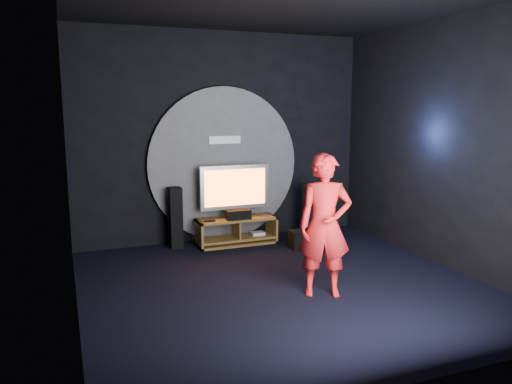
% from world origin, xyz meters
% --- Properties ---
extents(floor, '(5.00, 5.00, 0.00)m').
position_xyz_m(floor, '(0.00, 0.00, 0.00)').
color(floor, black).
rests_on(floor, ground).
extents(back_wall, '(5.00, 0.04, 3.50)m').
position_xyz_m(back_wall, '(0.00, 2.50, 1.75)').
color(back_wall, black).
rests_on(back_wall, ground).
extents(front_wall, '(5.00, 0.04, 3.50)m').
position_xyz_m(front_wall, '(0.00, -2.50, 1.75)').
color(front_wall, black).
rests_on(front_wall, ground).
extents(left_wall, '(0.04, 5.00, 3.50)m').
position_xyz_m(left_wall, '(-2.50, 0.00, 1.75)').
color(left_wall, black).
rests_on(left_wall, ground).
extents(right_wall, '(0.04, 5.00, 3.50)m').
position_xyz_m(right_wall, '(2.50, 0.00, 1.75)').
color(right_wall, black).
rests_on(right_wall, ground).
extents(ceiling, '(5.00, 5.00, 0.01)m').
position_xyz_m(ceiling, '(0.00, 0.00, 3.50)').
color(ceiling, black).
rests_on(ceiling, back_wall).
extents(wall_disc_panel, '(2.60, 0.11, 2.60)m').
position_xyz_m(wall_disc_panel, '(0.00, 2.44, 1.30)').
color(wall_disc_panel, '#515156').
rests_on(wall_disc_panel, ground).
extents(media_console, '(1.32, 0.45, 0.45)m').
position_xyz_m(media_console, '(0.09, 2.05, 0.20)').
color(media_console, olive).
rests_on(media_console, ground).
extents(tv, '(1.18, 0.22, 0.87)m').
position_xyz_m(tv, '(0.08, 2.12, 0.93)').
color(tv, '#AEADB5').
rests_on(tv, media_console).
extents(center_speaker, '(0.40, 0.15, 0.15)m').
position_xyz_m(center_speaker, '(0.08, 1.94, 0.53)').
color(center_speaker, black).
rests_on(center_speaker, media_console).
extents(remote, '(0.18, 0.05, 0.02)m').
position_xyz_m(remote, '(-0.42, 1.93, 0.46)').
color(remote, black).
rests_on(remote, media_console).
extents(tower_speaker_left, '(0.20, 0.22, 0.99)m').
position_xyz_m(tower_speaker_left, '(-0.91, 2.21, 0.50)').
color(tower_speaker_left, black).
rests_on(tower_speaker_left, ground).
extents(tower_speaker_right, '(0.20, 0.22, 0.99)m').
position_xyz_m(tower_speaker_right, '(1.35, 1.85, 0.50)').
color(tower_speaker_right, black).
rests_on(tower_speaker_right, ground).
extents(subwoofer, '(0.27, 0.27, 0.29)m').
position_xyz_m(subwoofer, '(0.93, 1.45, 0.15)').
color(subwoofer, black).
rests_on(subwoofer, ground).
extents(player, '(0.74, 0.63, 1.74)m').
position_xyz_m(player, '(0.34, -0.46, 0.87)').
color(player, red).
rests_on(player, ground).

